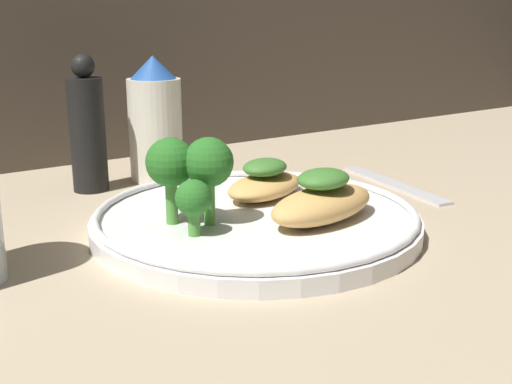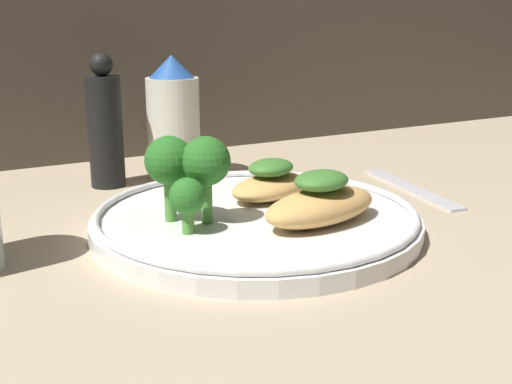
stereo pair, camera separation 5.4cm
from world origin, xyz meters
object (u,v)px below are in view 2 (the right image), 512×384
object	(u,v)px
broccoli_bunch	(188,168)
pepper_grinder	(105,127)
plate	(256,219)
sauce_bottle	(173,120)

from	to	relation	value
broccoli_bunch	pepper_grinder	bearing A→B (deg)	92.76
plate	broccoli_bunch	size ratio (longest dim) A/B	3.89
plate	broccoli_bunch	xyz separation A→B (cm)	(-5.91, 0.51, 5.05)
broccoli_bunch	sauce_bottle	world-z (taller)	sauce_bottle
plate	pepper_grinder	world-z (taller)	pepper_grinder
broccoli_bunch	sauce_bottle	distance (cm)	21.01
plate	pepper_grinder	size ratio (longest dim) A/B	1.99
broccoli_bunch	pepper_grinder	xyz separation A→B (cm)	(-0.96, 19.91, 0.33)
broccoli_bunch	sauce_bottle	size ratio (longest dim) A/B	0.53
broccoli_bunch	pepper_grinder	distance (cm)	19.94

